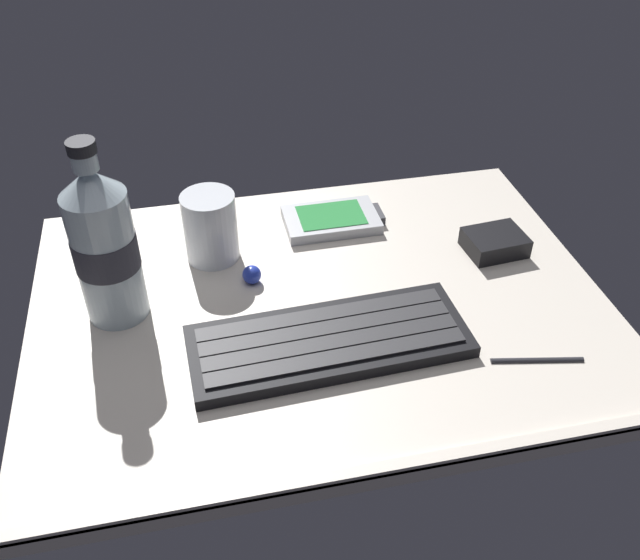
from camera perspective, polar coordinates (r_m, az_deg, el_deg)
ground_plane at (r=78.88cm, az=0.04°, el=-2.37°), size 64.00×48.00×2.80cm
keyboard at (r=72.38cm, az=0.74°, el=-5.00°), size 29.44×12.23×1.70cm
handheld_device at (r=90.43cm, az=1.01°, el=4.97°), size 12.83×7.67×1.50cm
juice_cup at (r=83.90cm, az=-8.95°, el=4.12°), size 6.40×6.40×8.50cm
water_bottle at (r=74.82cm, az=-17.26°, el=2.75°), size 6.73×6.73×20.80cm
charger_block at (r=88.00cm, az=14.13°, el=3.00°), size 7.48×6.21×2.40cm
trackball_mouse at (r=80.76cm, az=-5.61°, el=0.45°), size 2.20×2.20×2.20cm
stylus_pen at (r=74.51cm, az=17.39°, el=-6.16°), size 9.46×2.50×0.70cm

